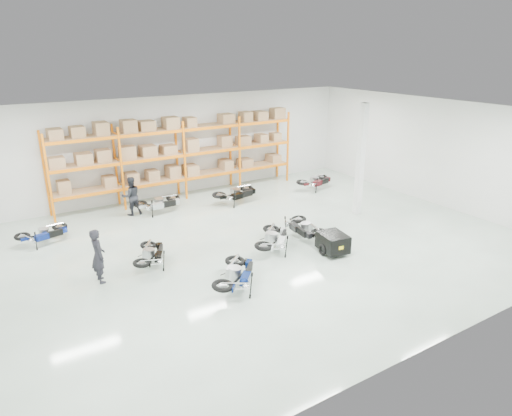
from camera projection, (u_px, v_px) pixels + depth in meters
room at (257, 183)px, 15.18m from camera, size 18.00×18.00×18.00m
pallet_rack at (180, 148)px, 20.33m from camera, size 11.28×0.98×3.62m
structural_column at (361, 160)px, 18.17m from camera, size 0.25×0.25×4.50m
moto_blue_centre at (237, 270)px, 12.89m from camera, size 1.89×1.95×1.18m
moto_silver_left at (274, 235)px, 15.31m from camera, size 1.87×1.90×1.16m
moto_black_far_left at (151, 251)px, 14.27m from camera, size 1.43×1.76×1.02m
moto_touring_right at (303, 224)px, 16.34m from camera, size 1.06×1.79×1.10m
trailer at (333, 242)px, 15.10m from camera, size 0.93×1.70×0.70m
moto_back_a at (43, 231)px, 15.88m from camera, size 1.69×1.11×1.01m
moto_back_b at (159, 200)px, 18.85m from camera, size 1.74×0.89×1.12m
moto_back_c at (236, 191)px, 19.99m from camera, size 1.97×1.19×1.19m
moto_back_d at (316, 179)px, 21.93m from camera, size 1.84×1.15×1.11m
person_left at (98, 256)px, 13.17m from camera, size 0.42×0.62×1.64m
person_back at (131, 196)px, 18.50m from camera, size 0.78×0.61×1.60m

